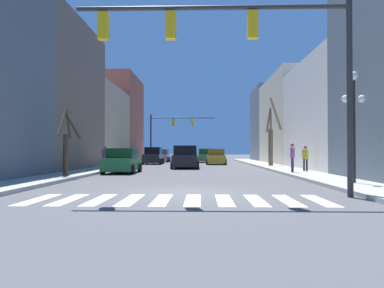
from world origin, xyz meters
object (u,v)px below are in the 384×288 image
object	(u,v)px
traffic_signal_near	(244,44)
street_tree_left_far	(271,137)
street_lamp_right_corner	(354,104)
street_tree_left_mid	(67,143)
car_parked_left_far	(186,158)
pedestrian_near_right_corner	(305,156)
car_at_intersection	(122,161)
car_driving_away_lane	(216,157)
car_driving_toward_lane	(162,156)
car_parked_right_far	(153,156)
traffic_signal_far	(171,127)
pedestrian_on_left_sidewalk	(105,155)
pedestrian_crossing_street	(292,155)
car_parked_right_mid	(206,156)

from	to	relation	value
traffic_signal_near	street_tree_left_far	xyz separation A→B (m)	(4.56, 20.19, -2.16)
street_lamp_right_corner	street_tree_left_mid	world-z (taller)	street_lamp_right_corner
traffic_signal_near	street_tree_left_mid	bearing A→B (deg)	137.80
street_lamp_right_corner	car_parked_left_far	bearing A→B (deg)	115.90
pedestrian_near_right_corner	street_tree_left_mid	bearing A→B (deg)	86.54
car_at_intersection	car_driving_away_lane	distance (m)	16.42
street_tree_left_far	car_driving_toward_lane	bearing A→B (deg)	125.68
car_parked_right_far	pedestrian_near_right_corner	size ratio (longest dim) A/B	2.60
traffic_signal_far	pedestrian_on_left_sidewalk	xyz separation A→B (m)	(-3.14, -17.33, -3.04)
car_parked_left_far	car_at_intersection	size ratio (longest dim) A/B	1.13
street_lamp_right_corner	pedestrian_crossing_street	distance (m)	7.44
traffic_signal_far	car_parked_right_mid	size ratio (longest dim) A/B	1.63
street_tree_left_mid	pedestrian_on_left_sidewalk	bearing A→B (deg)	88.60
car_parked_left_far	pedestrian_on_left_sidewalk	bearing A→B (deg)	-53.90
traffic_signal_far	car_driving_toward_lane	distance (m)	5.13
car_at_intersection	pedestrian_crossing_street	world-z (taller)	pedestrian_crossing_street
car_driving_toward_lane	pedestrian_near_right_corner	distance (m)	26.37
pedestrian_crossing_street	street_tree_left_mid	world-z (taller)	street_tree_left_mid
car_parked_left_far	car_parked_right_far	bearing A→B (deg)	-157.20
car_parked_right_mid	pedestrian_crossing_street	xyz separation A→B (m)	(4.81, -23.32, 0.39)
car_at_intersection	car_driving_toward_lane	world-z (taller)	car_driving_toward_lane
street_tree_left_far	traffic_signal_far	bearing A→B (deg)	129.21
traffic_signal_far	street_lamp_right_corner	world-z (taller)	traffic_signal_far
street_lamp_right_corner	car_parked_right_far	size ratio (longest dim) A/B	1.07
street_tree_left_mid	traffic_signal_near	bearing A→B (deg)	-42.20
traffic_signal_far	car_parked_left_far	distance (m)	13.94
traffic_signal_near	car_driving_toward_lane	size ratio (longest dim) A/B	1.85
pedestrian_on_left_sidewalk	pedestrian_crossing_street	size ratio (longest dim) A/B	0.93
pedestrian_near_right_corner	pedestrian_crossing_street	distance (m)	1.55
street_lamp_right_corner	street_tree_left_far	bearing A→B (deg)	90.50
traffic_signal_near	traffic_signal_far	distance (m)	32.22
traffic_signal_near	street_lamp_right_corner	xyz separation A→B (m)	(4.70, 3.41, -1.44)
car_parked_right_mid	street_tree_left_mid	distance (m)	27.39
pedestrian_near_right_corner	street_tree_left_mid	distance (m)	13.96
car_parked_right_far	car_driving_toward_lane	size ratio (longest dim) A/B	0.89
traffic_signal_near	pedestrian_near_right_corner	world-z (taller)	traffic_signal_near
car_parked_right_far	car_driving_away_lane	world-z (taller)	car_parked_right_far
street_lamp_right_corner	pedestrian_on_left_sidewalk	size ratio (longest dim) A/B	2.75
street_lamp_right_corner	car_driving_toward_lane	world-z (taller)	street_lamp_right_corner
car_driving_away_lane	pedestrian_near_right_corner	bearing A→B (deg)	-162.42
street_lamp_right_corner	car_driving_away_lane	distance (m)	24.30
pedestrian_on_left_sidewalk	pedestrian_crossing_street	world-z (taller)	pedestrian_crossing_street
traffic_signal_near	pedestrian_near_right_corner	xyz separation A→B (m)	(5.05, 11.64, -3.63)
car_parked_right_far	pedestrian_near_right_corner	distance (m)	19.53
traffic_signal_far	car_parked_right_mid	xyz separation A→B (m)	(4.13, 1.99, -3.37)
car_parked_left_far	street_lamp_right_corner	bearing A→B (deg)	25.90
pedestrian_crossing_street	street_tree_left_mid	xyz separation A→B (m)	(-12.25, -3.02, 0.63)
traffic_signal_far	car_parked_right_far	bearing A→B (deg)	-108.24
car_parked_right_mid	street_tree_left_far	world-z (taller)	street_tree_left_far
traffic_signal_near	street_tree_left_mid	distance (m)	11.53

